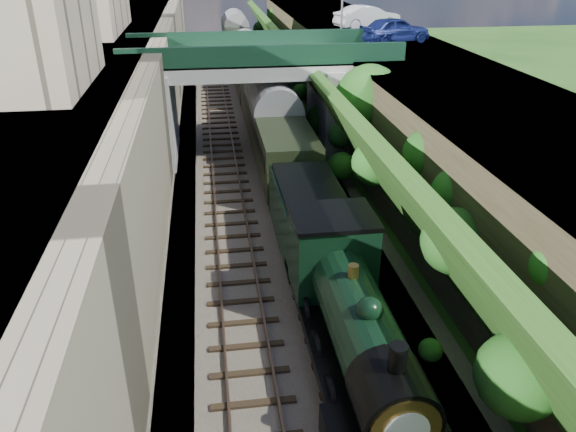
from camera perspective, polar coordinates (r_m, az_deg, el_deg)
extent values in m
cube|color=#473F38|center=(32.70, -2.85, 4.13)|extent=(10.00, 90.00, 0.20)
cube|color=#756B56|center=(31.60, -13.09, 9.22)|extent=(1.00, 90.00, 7.00)
cube|color=#262628|center=(32.09, -19.38, 8.68)|extent=(6.00, 90.00, 7.00)
cube|color=#262628|center=(33.89, 13.47, 9.64)|extent=(8.00, 90.00, 6.25)
cube|color=#1E4714|center=(32.65, 5.92, 8.82)|extent=(4.02, 90.00, 6.36)
sphere|color=#194C14|center=(15.97, 22.42, -14.77)|extent=(2.27, 2.27, 2.27)
sphere|color=#194C14|center=(16.37, 25.74, -4.63)|extent=(1.46, 1.46, 1.46)
sphere|color=#194C14|center=(19.73, 16.58, -2.47)|extent=(2.32, 2.32, 2.32)
sphere|color=#194C14|center=(21.15, 16.36, 2.53)|extent=(1.54, 1.54, 1.54)
sphere|color=#194C14|center=(23.68, 14.07, 6.21)|extent=(2.10, 2.10, 2.10)
sphere|color=#194C14|center=(27.20, 8.75, 5.32)|extent=(2.21, 2.21, 2.21)
sphere|color=#194C14|center=(30.33, 5.42, 5.04)|extent=(1.56, 1.56, 1.56)
sphere|color=#194C14|center=(32.59, 5.34, 8.17)|extent=(1.44, 1.44, 1.44)
sphere|color=#194C14|center=(36.39, 3.59, 9.65)|extent=(2.24, 2.24, 2.24)
sphere|color=#194C14|center=(37.31, 3.84, 11.00)|extent=(1.53, 1.53, 1.53)
sphere|color=#194C14|center=(41.90, 2.76, 13.18)|extent=(1.32, 1.32, 1.32)
sphere|color=#194C14|center=(44.21, 1.29, 12.44)|extent=(1.29, 1.29, 1.29)
sphere|color=#194C14|center=(46.22, -0.10, 11.40)|extent=(1.21, 1.21, 1.21)
sphere|color=#194C14|center=(50.80, -0.89, 12.74)|extent=(1.40, 1.40, 1.40)
sphere|color=#194C14|center=(52.62, 1.51, 17.60)|extent=(1.58, 1.58, 1.58)
sphere|color=#194C14|center=(55.63, -0.23, 16.16)|extent=(1.53, 1.53, 1.53)
sphere|color=#194C14|center=(58.34, -1.65, 14.92)|extent=(2.38, 2.38, 2.38)
sphere|color=#194C14|center=(61.30, -2.29, 14.96)|extent=(1.91, 1.91, 1.91)
sphere|color=#194C14|center=(64.15, -2.36, 15.83)|extent=(1.72, 1.72, 1.72)
sphere|color=#194C14|center=(67.84, -2.93, 16.02)|extent=(1.77, 1.77, 1.77)
sphere|color=#194C14|center=(70.85, -1.05, 19.95)|extent=(1.96, 1.96, 1.96)
sphere|color=#194C14|center=(73.74, -3.39, 16.84)|extent=(1.80, 1.80, 1.80)
sphere|color=#194C14|center=(77.20, -2.88, 18.52)|extent=(1.76, 1.76, 1.76)
cube|color=black|center=(32.55, -6.37, 4.14)|extent=(2.50, 90.00, 0.07)
cube|color=brown|center=(32.50, -7.64, 4.21)|extent=(0.08, 90.00, 0.14)
cube|color=brown|center=(32.54, -5.11, 4.37)|extent=(0.08, 90.00, 0.14)
cube|color=black|center=(32.78, -0.76, 4.46)|extent=(2.50, 90.00, 0.07)
cube|color=brown|center=(32.66, -2.01, 4.55)|extent=(0.08, 90.00, 0.14)
cube|color=brown|center=(32.84, 0.48, 4.68)|extent=(0.08, 90.00, 0.14)
cube|color=gray|center=(35.01, -2.89, 15.15)|extent=(16.00, 6.00, 0.90)
cube|color=#133422|center=(32.05, -2.40, 15.88)|extent=(16.00, 0.30, 1.20)
cube|color=#133422|center=(37.65, -3.37, 17.37)|extent=(16.00, 0.30, 1.20)
cube|color=gray|center=(35.61, -12.59, 10.04)|extent=(1.40, 6.40, 5.70)
cube|color=gray|center=(36.39, 4.73, 10.91)|extent=(2.40, 6.40, 5.70)
cube|color=gray|center=(25.36, -24.67, 16.39)|extent=(4.00, 8.00, 4.00)
cylinder|color=black|center=(31.62, 7.95, 7.18)|extent=(0.30, 0.30, 4.40)
sphere|color=#194C14|center=(30.89, 8.24, 11.75)|extent=(3.60, 3.60, 3.60)
sphere|color=#194C14|center=(31.92, 8.66, 11.07)|extent=(2.40, 2.40, 2.40)
imported|color=navy|center=(39.91, 10.78, 18.10)|extent=(5.25, 3.41, 1.66)
imported|color=silver|center=(46.70, 8.07, 19.40)|extent=(5.49, 3.19, 1.71)
cube|color=black|center=(17.82, 6.97, -15.49)|extent=(2.40, 8.40, 0.60)
cube|color=black|center=(18.21, 6.25, -12.15)|extent=(2.70, 10.00, 0.35)
cylinder|color=black|center=(16.82, 7.13, -10.31)|extent=(1.90, 5.60, 1.90)
cylinder|color=black|center=(14.42, 10.63, -17.93)|extent=(1.96, 1.80, 1.96)
cylinder|color=white|center=(13.78, 11.97, -20.67)|extent=(1.10, 0.05, 1.10)
cylinder|color=black|center=(13.62, 11.05, -14.28)|extent=(0.44, 0.44, 0.90)
sphere|color=black|center=(15.46, 8.29, -9.47)|extent=(0.76, 0.76, 0.76)
cylinder|color=#A57F33|center=(16.85, 6.64, -5.71)|extent=(0.32, 0.32, 0.50)
cube|color=black|center=(19.66, 4.49, -3.84)|extent=(2.75, 2.40, 2.80)
cube|color=black|center=(18.98, 4.64, -0.04)|extent=(2.85, 2.50, 0.15)
cube|color=black|center=(16.16, 14.07, -19.86)|extent=(0.60, 1.40, 0.90)
cube|color=black|center=(24.42, 2.11, -2.94)|extent=(2.30, 6.00, 0.50)
cube|color=black|center=(24.30, 2.12, -2.43)|extent=(2.60, 6.00, 0.50)
cube|color=black|center=(23.75, 2.17, 0.12)|extent=(2.70, 6.00, 2.40)
cube|color=black|center=(23.23, 2.22, 2.89)|extent=(2.50, 5.60, 0.20)
cube|color=black|center=(35.85, -1.48, 6.66)|extent=(2.30, 17.00, 0.40)
cube|color=black|center=(35.77, -1.48, 7.04)|extent=(2.50, 17.00, 0.50)
cube|color=black|center=(35.32, -1.51, 9.34)|extent=(2.80, 18.00, 2.70)
cube|color=slate|center=(34.92, -1.54, 11.70)|extent=(2.90, 18.00, 0.50)
cube|color=black|center=(53.88, -3.97, 13.19)|extent=(2.30, 17.00, 0.40)
cube|color=black|center=(53.82, -3.98, 13.45)|extent=(2.50, 17.00, 0.50)
cube|color=black|center=(53.52, -4.03, 15.02)|extent=(2.80, 18.00, 2.70)
cube|color=slate|center=(53.26, -4.08, 16.61)|extent=(2.90, 18.00, 0.50)
cube|color=black|center=(72.30, -5.25, 16.42)|extent=(2.30, 17.00, 0.40)
cube|color=black|center=(72.26, -5.26, 16.62)|extent=(2.50, 17.00, 0.50)
cube|color=black|center=(72.03, -5.31, 17.79)|extent=(2.80, 18.00, 2.70)
cube|color=slate|center=(71.84, -5.36, 18.98)|extent=(2.90, 18.00, 0.50)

